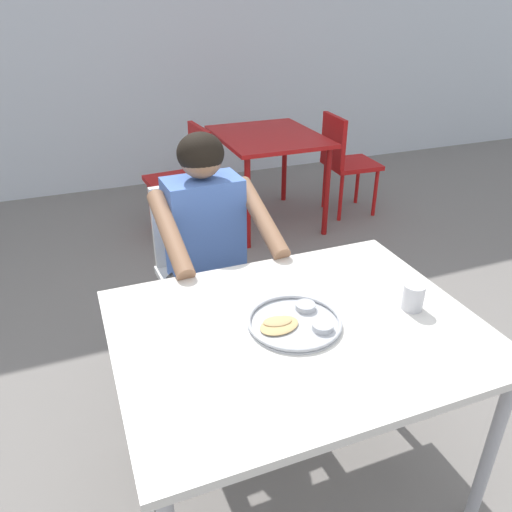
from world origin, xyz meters
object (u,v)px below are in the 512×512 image
object	(u,v)px
diner_foreground	(212,243)
table_background_red	(268,146)
thali_tray	(295,322)
chair_red_left	(186,173)
drinking_cup	(413,296)
table_foreground	(296,343)
chair_foreground	(199,261)
chair_red_right	(344,158)

from	to	relation	value
diner_foreground	table_background_red	world-z (taller)	diner_foreground
thali_tray	chair_red_left	world-z (taller)	chair_red_left
table_background_red	chair_red_left	xyz separation A→B (m)	(-0.65, 0.07, -0.16)
thali_tray	drinking_cup	distance (m)	0.43
diner_foreground	table_background_red	size ratio (longest dim) A/B	1.31
table_foreground	drinking_cup	xyz separation A→B (m)	(0.42, -0.05, 0.12)
drinking_cup	chair_red_left	xyz separation A→B (m)	(-0.20, 2.46, -0.31)
thali_tray	table_background_red	size ratio (longest dim) A/B	0.35
drinking_cup	diner_foreground	size ratio (longest dim) A/B	0.08
chair_foreground	table_background_red	distance (m)	1.68
chair_foreground	table_background_red	world-z (taller)	chair_foreground
drinking_cup	table_background_red	world-z (taller)	drinking_cup
diner_foreground	chair_red_left	bearing A→B (deg)	80.11
table_foreground	chair_red_right	distance (m)	2.76
thali_tray	chair_foreground	xyz separation A→B (m)	(-0.08, 0.95, -0.24)
drinking_cup	chair_red_right	size ratio (longest dim) A/B	0.11
table_background_red	chair_foreground	bearing A→B (deg)	-124.63
thali_tray	chair_red_right	xyz separation A→B (m)	(1.53, 2.28, -0.26)
drinking_cup	chair_red_left	bearing A→B (deg)	94.65
table_background_red	table_foreground	bearing A→B (deg)	-110.39
table_background_red	chair_red_left	world-z (taller)	chair_red_left
drinking_cup	diner_foreground	world-z (taller)	diner_foreground
chair_red_left	chair_red_right	world-z (taller)	chair_red_right
thali_tray	chair_red_left	size ratio (longest dim) A/B	0.38
chair_foreground	table_background_red	bearing A→B (deg)	55.37
thali_tray	chair_foreground	distance (m)	0.98
thali_tray	table_background_red	bearing A→B (deg)	69.49
table_background_red	chair_red_right	xyz separation A→B (m)	(0.66, -0.05, -0.15)
chair_red_left	chair_red_right	distance (m)	1.32
table_foreground	chair_foreground	world-z (taller)	chair_foreground
table_foreground	chair_red_right	bearing A→B (deg)	56.25
thali_tray	drinking_cup	bearing A→B (deg)	-8.30
table_background_red	diner_foreground	bearing A→B (deg)	-120.42
table_foreground	drinking_cup	bearing A→B (deg)	-6.54
thali_tray	chair_red_right	bearing A→B (deg)	56.07
thali_tray	chair_red_right	distance (m)	2.76
table_foreground	chair_red_left	world-z (taller)	chair_red_left
chair_foreground	diner_foreground	bearing A→B (deg)	-87.93
table_foreground	thali_tray	world-z (taller)	thali_tray
thali_tray	chair_foreground	world-z (taller)	chair_foreground
table_foreground	chair_red_left	xyz separation A→B (m)	(0.22, 2.41, -0.19)
table_foreground	chair_red_right	world-z (taller)	chair_red_right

